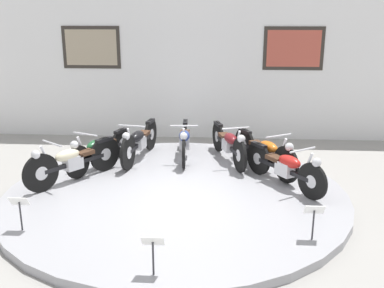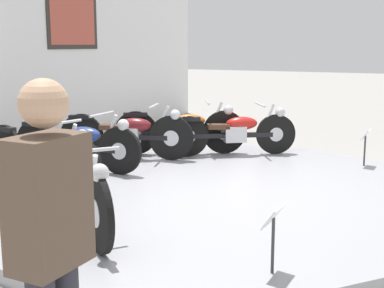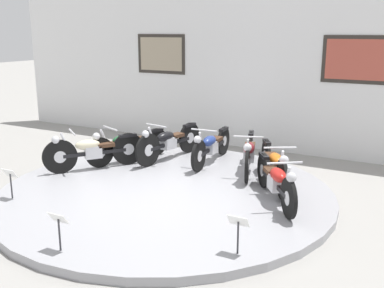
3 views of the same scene
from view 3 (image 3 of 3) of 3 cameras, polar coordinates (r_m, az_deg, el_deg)
The scene contains 13 objects.
ground_plane at distance 7.86m, azimuth -3.36°, elevation -6.62°, with size 60.00×60.00×0.00m, color gray.
display_platform at distance 7.84m, azimuth -3.36°, elevation -6.19°, with size 5.74×5.74×0.13m, color #99999E.
back_wall at distance 10.87m, azimuth 7.34°, elevation 9.94°, with size 14.00×0.22×4.00m.
motorcycle_cream at distance 9.00m, azimuth -12.47°, elevation -0.73°, with size 1.24×1.65×0.81m.
motorcycle_green at distance 9.40m, azimuth -8.25°, elevation -0.04°, with size 0.82×1.83×0.78m.
motorcycle_black at distance 9.46m, azimuth -3.00°, elevation 0.37°, with size 0.54×2.01×0.82m.
motorcycle_blue at distance 9.22m, azimuth 2.44°, elevation -0.16°, with size 0.54×1.97×0.79m.
motorcycle_maroon at distance 8.70m, azimuth 7.26°, elevation -1.06°, with size 0.73×1.92×0.80m.
motorcycle_orange at distance 8.00m, azimuth 10.39°, elevation -2.52°, with size 1.05×1.77×0.81m.
motorcycle_red at distance 7.24m, azimuth 10.62°, elevation -4.50°, with size 1.17×1.64×0.78m.
info_placard_front_left at distance 7.84m, azimuth -22.07°, elevation -3.92°, with size 0.26×0.11×0.51m.
info_placard_front_centre at distance 5.84m, azimuth -16.58°, elevation -9.62°, with size 0.26×0.11×0.51m.
info_placard_front_right at distance 5.56m, azimuth 5.89°, elevation -10.33°, with size 0.26×0.11×0.51m.
Camera 3 is at (3.85, -6.25, 2.80)m, focal length 42.00 mm.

